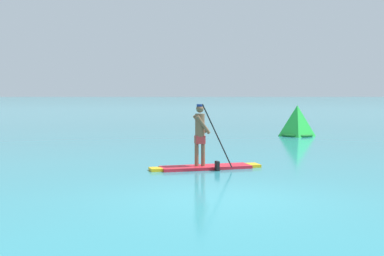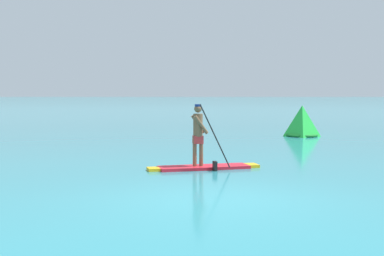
{
  "view_description": "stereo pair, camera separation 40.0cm",
  "coord_description": "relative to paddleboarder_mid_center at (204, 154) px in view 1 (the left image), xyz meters",
  "views": [
    {
      "loc": [
        -0.81,
        -10.13,
        2.11
      ],
      "look_at": [
        -0.54,
        6.07,
        0.98
      ],
      "focal_mm": 48.23,
      "sensor_mm": 36.0,
      "label": 1
    },
    {
      "loc": [
        -0.41,
        -10.13,
        2.11
      ],
      "look_at": [
        -0.54,
        6.07,
        0.98
      ],
      "focal_mm": 48.23,
      "sensor_mm": 36.0,
      "label": 2
    }
  ],
  "objects": [
    {
      "name": "ground",
      "position": [
        0.24,
        -3.97,
        -0.41
      ],
      "size": [
        440.0,
        440.0,
        0.0
      ],
      "primitive_type": "plane",
      "color": "teal"
    },
    {
      "name": "race_marker_buoy",
      "position": [
        4.89,
        10.53,
        0.26
      ],
      "size": [
        1.52,
        1.52,
        1.49
      ],
      "color": "green",
      "rests_on": "ground"
    },
    {
      "name": "paddleboarder_mid_center",
      "position": [
        0.0,
        0.0,
        0.0
      ],
      "size": [
        3.15,
        1.34,
        1.86
      ],
      "rotation": [
        0.0,
        0.0,
        0.27
      ],
      "color": "red",
      "rests_on": "ground"
    }
  ]
}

